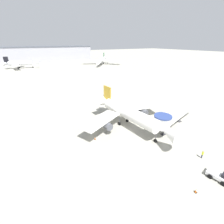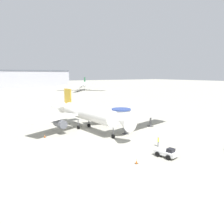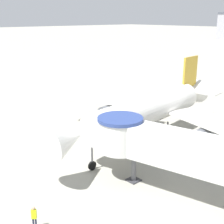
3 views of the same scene
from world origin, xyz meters
TOP-DOWN VIEW (x-y plane):
  - ground_plane at (0.00, 0.00)m, footprint 800.00×800.00m
  - main_airplane at (0.35, 1.61)m, footprint 27.57×27.07m
  - jet_bridge at (10.97, -5.19)m, footprint 20.48×7.89m
  - traffic_cone_port_wing at (-10.14, 0.17)m, footprint 0.41×0.41m
  - ground_crew_marshaller at (5.82, -16.56)m, footprint 0.39×0.39m

SIDE VIEW (x-z plane):
  - ground_plane at x=0.00m, z-range 0.00..0.00m
  - traffic_cone_port_wing at x=-10.14m, z-range -0.02..0.67m
  - ground_crew_marshaller at x=5.82m, z-range 0.14..1.96m
  - main_airplane at x=0.35m, z-range -0.70..8.55m
  - jet_bridge at x=10.97m, z-range 1.23..7.06m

